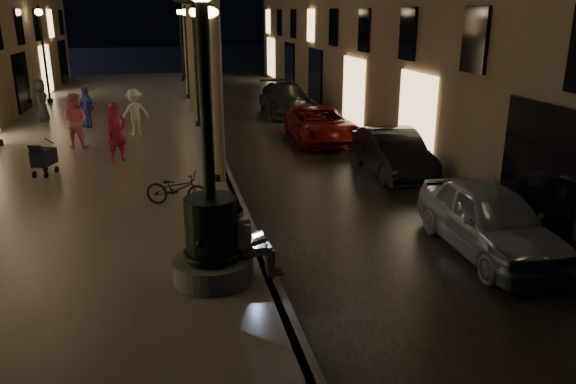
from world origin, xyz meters
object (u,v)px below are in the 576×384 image
object	(u,v)px
pedestrian_dark	(41,101)
car_rear	(286,99)
bicycle	(177,189)
lamp_left_c	(42,42)
pedestrian_pink	(75,120)
lamp_curb_b	(196,50)
car_front	(490,220)
pedestrian_white	(135,112)
lamp_curb_a	(215,69)
car_third	(320,125)
pedestrian_red	(117,132)
lamp_curb_c	(186,40)
seated_man_laptop	(247,239)
pedestrian_blue	(87,107)
stroller	(44,157)
lamp_curb_d	(181,34)
fountain_lamppost	(211,225)
car_second	(393,153)

from	to	relation	value
pedestrian_dark	car_rear	bearing A→B (deg)	-88.57
bicycle	pedestrian_dark	bearing A→B (deg)	44.48
lamp_left_c	pedestrian_pink	bearing A→B (deg)	-75.95
lamp_curb_b	pedestrian_dark	distance (m)	7.23
car_front	pedestrian_white	bearing A→B (deg)	122.48
lamp_curb_a	car_third	xyz separation A→B (m)	(4.30, 5.00, -2.59)
lamp_curb_b	pedestrian_white	world-z (taller)	lamp_curb_b
lamp_left_c	pedestrian_red	distance (m)	14.04
pedestrian_pink	pedestrian_dark	size ratio (longest dim) A/B	1.06
car_front	pedestrian_dark	distance (m)	19.65
car_front	car_rear	bearing A→B (deg)	93.87
lamp_curb_c	pedestrian_red	size ratio (longest dim) A/B	2.60
lamp_curb_a	lamp_curb_c	size ratio (longest dim) A/B	1.00
lamp_curb_c	car_third	size ratio (longest dim) A/B	1.04
seated_man_laptop	lamp_left_c	world-z (taller)	lamp_left_c
pedestrian_blue	stroller	bearing A→B (deg)	-39.69
car_front	car_third	size ratio (longest dim) A/B	0.88
lamp_curb_d	bicycle	bearing A→B (deg)	-92.62
lamp_curb_a	pedestrian_red	bearing A→B (deg)	135.53
seated_man_laptop	pedestrian_pink	world-z (taller)	pedestrian_pink
fountain_lamppost	lamp_curb_a	world-z (taller)	fountain_lamppost
pedestrian_white	bicycle	world-z (taller)	pedestrian_white
car_second	pedestrian_red	xyz separation A→B (m)	(-8.04, 2.59, 0.45)
lamp_curb_c	lamp_curb_b	bearing A→B (deg)	-90.00
car_rear	car_second	bearing A→B (deg)	-84.77
car_front	lamp_curb_a	bearing A→B (deg)	133.03
car_rear	pedestrian_dark	size ratio (longest dim) A/B	2.79
lamp_curb_d	lamp_left_c	distance (m)	10.70
car_second	pedestrian_blue	bearing A→B (deg)	141.22
lamp_left_c	pedestrian_dark	size ratio (longest dim) A/B	2.72
lamp_curb_a	stroller	size ratio (longest dim) A/B	4.56
stroller	pedestrian_dark	xyz separation A→B (m)	(-1.65, 8.91, 0.36)
fountain_lamppost	lamp_curb_d	distance (m)	30.08
car_front	pedestrian_pink	world-z (taller)	pedestrian_pink
seated_man_laptop	car_front	bearing A→B (deg)	4.85
lamp_curb_b	car_third	size ratio (longest dim) A/B	1.04
lamp_left_c	pedestrian_pink	world-z (taller)	lamp_left_c
lamp_left_c	lamp_curb_a	bearing A→B (deg)	-66.07
lamp_curb_a	pedestrian_blue	xyz separation A→B (m)	(-4.41, 8.71, -2.23)
lamp_curb_c	pedestrian_blue	distance (m)	8.81
pedestrian_white	pedestrian_blue	world-z (taller)	pedestrian_white
pedestrian_pink	car_front	bearing A→B (deg)	148.36
car_second	bicycle	distance (m)	6.70
seated_man_laptop	pedestrian_dark	world-z (taller)	pedestrian_dark
lamp_left_c	pedestrian_blue	xyz separation A→B (m)	(2.69, -7.29, -2.23)
lamp_curb_a	pedestrian_blue	world-z (taller)	lamp_curb_a
stroller	car_second	size ratio (longest dim) A/B	0.26
fountain_lamppost	car_second	distance (m)	8.57
lamp_curb_c	car_second	bearing A→B (deg)	-71.79
seated_man_laptop	lamp_curb_d	xyz separation A→B (m)	(0.09, 30.00, 2.33)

